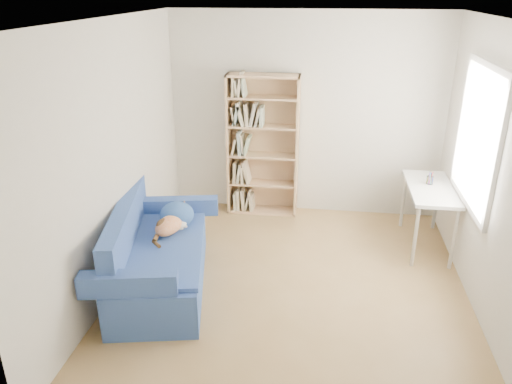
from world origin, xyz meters
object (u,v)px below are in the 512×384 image
bookshelf (263,151)px  pen_cup (430,179)px  sofa (158,255)px  desk (430,194)px

bookshelf → pen_cup: bearing=-16.9°
sofa → bookshelf: bookshelf is taller
sofa → pen_cup: pen_cup is taller
bookshelf → desk: size_ratio=1.70×
sofa → bookshelf: size_ratio=1.04×
bookshelf → desk: bearing=-19.3°
bookshelf → desk: 2.14m
pen_cup → bookshelf: bearing=163.1°
pen_cup → sofa: bearing=-154.9°
sofa → bookshelf: bearing=55.6°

